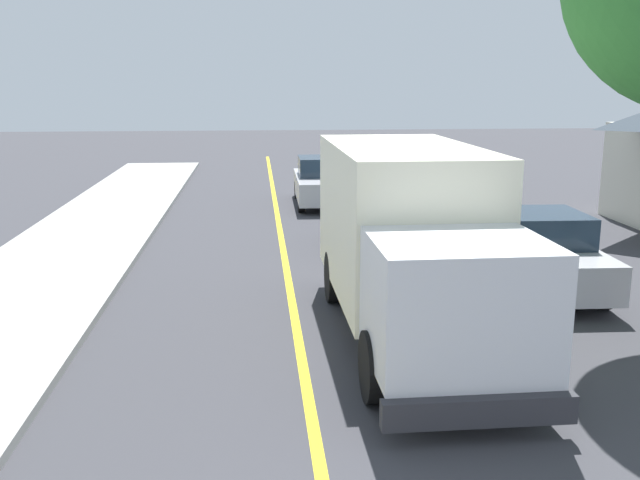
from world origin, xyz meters
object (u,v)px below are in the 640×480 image
(parked_car_near, at_px, (384,221))
(parked_car_mid, at_px, (322,182))
(stop_sign, at_px, (489,198))
(box_truck, at_px, (410,234))
(parked_van_across, at_px, (539,253))

(parked_car_near, height_order, parked_car_mid, same)
(stop_sign, bearing_deg, box_truck, -127.73)
(parked_car_mid, bearing_deg, box_truck, -88.77)
(box_truck, height_order, stop_sign, box_truck)
(parked_car_near, relative_size, stop_sign, 1.68)
(parked_car_near, distance_m, parked_car_mid, 7.20)
(box_truck, height_order, parked_car_near, box_truck)
(parked_van_across, distance_m, stop_sign, 1.55)
(parked_car_near, bearing_deg, stop_sign, -60.80)
(box_truck, bearing_deg, parked_car_near, 83.82)
(box_truck, bearing_deg, stop_sign, 52.27)
(box_truck, distance_m, parked_car_mid, 13.22)
(box_truck, xyz_separation_m, stop_sign, (2.34, 3.03, 0.09))
(box_truck, xyz_separation_m, parked_car_near, (0.65, 6.05, -0.97))
(parked_van_across, height_order, stop_sign, stop_sign)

